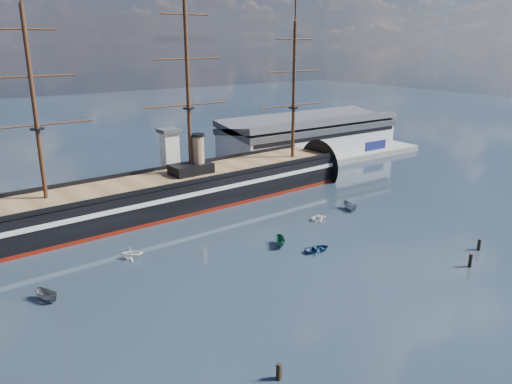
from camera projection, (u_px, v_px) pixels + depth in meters
ground at (227, 230)px, 107.82m from camera, size 600.00×600.00×0.00m
quay at (189, 184)px, 141.46m from camera, size 180.00×18.00×2.00m
warehouse at (309, 136)px, 168.67m from camera, size 63.00×21.00×11.60m
quay_tower at (170, 156)px, 132.40m from camera, size 5.00×5.00×15.00m
warship at (178, 191)px, 121.52m from camera, size 113.30×21.05×53.94m
motorboat_a at (48, 301)px, 78.46m from camera, size 6.12×4.35×2.31m
motorboat_b at (317, 251)px, 96.73m from camera, size 1.73×3.46×1.55m
motorboat_c at (280, 246)px, 99.19m from camera, size 5.94×4.70×2.27m
motorboat_d at (132, 258)px, 93.62m from camera, size 6.04×7.34×2.49m
motorboat_e at (321, 219)px, 113.94m from camera, size 1.30×3.13×1.45m
motorboat_f at (350, 210)px, 120.17m from camera, size 6.19×3.11×2.36m
piling_near_left at (278, 379)px, 60.29m from camera, size 0.64×0.64×2.89m
piling_near_right at (469, 267)px, 90.05m from camera, size 0.64×0.64×3.26m
piling_far_right at (478, 250)px, 97.34m from camera, size 0.64×0.64×2.93m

